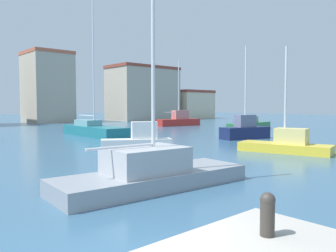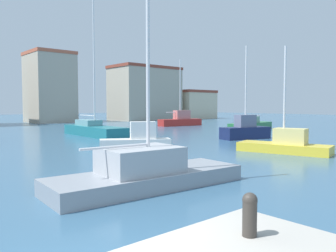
{
  "view_description": "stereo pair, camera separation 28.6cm",
  "coord_description": "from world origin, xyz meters",
  "px_view_note": "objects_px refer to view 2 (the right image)",
  "views": [
    {
      "loc": [
        -2.48,
        -3.95,
        2.7
      ],
      "look_at": [
        15.16,
        15.96,
        1.07
      ],
      "focal_mm": 36.61,
      "sensor_mm": 36.0,
      "label": 1
    },
    {
      "loc": [
        -2.27,
        -4.14,
        2.7
      ],
      "look_at": [
        15.16,
        15.96,
        1.07
      ],
      "focal_mm": 36.61,
      "sensor_mm": 36.0,
      "label": 2
    }
  ],
  "objects_px": {
    "sailboat_yellow_distant_north": "(285,144)",
    "sailboat_navy_distant_east": "(245,130)",
    "motorboat_green_inner_mooring": "(250,125)",
    "sailboat_red_far_right": "(180,120)",
    "sailboat_teal_outer_mooring": "(94,129)",
    "motorboat_white_center_channel": "(137,142)",
    "sailboat_grey_behind_lamppost": "(146,172)",
    "mooring_bollard": "(250,213)"
  },
  "relations": [
    {
      "from": "sailboat_yellow_distant_north",
      "to": "sailboat_navy_distant_east",
      "type": "bearing_deg",
      "value": 52.48
    },
    {
      "from": "motorboat_green_inner_mooring",
      "to": "sailboat_red_far_right",
      "type": "relative_size",
      "value": 0.86
    },
    {
      "from": "sailboat_teal_outer_mooring",
      "to": "sailboat_yellow_distant_north",
      "type": "distance_m",
      "value": 17.02
    },
    {
      "from": "motorboat_white_center_channel",
      "to": "sailboat_navy_distant_east",
      "type": "height_order",
      "value": "sailboat_navy_distant_east"
    },
    {
      "from": "sailboat_grey_behind_lamppost",
      "to": "motorboat_green_inner_mooring",
      "type": "bearing_deg",
      "value": 28.67
    },
    {
      "from": "motorboat_white_center_channel",
      "to": "sailboat_grey_behind_lamppost",
      "type": "distance_m",
      "value": 8.55
    },
    {
      "from": "sailboat_grey_behind_lamppost",
      "to": "sailboat_red_far_right",
      "type": "xyz_separation_m",
      "value": [
        23.83,
        23.9,
        0.2
      ]
    },
    {
      "from": "sailboat_teal_outer_mooring",
      "to": "mooring_bollard",
      "type": "bearing_deg",
      "value": -114.38
    },
    {
      "from": "sailboat_red_far_right",
      "to": "sailboat_navy_distant_east",
      "type": "distance_m",
      "value": 18.04
    },
    {
      "from": "motorboat_green_inner_mooring",
      "to": "sailboat_red_far_right",
      "type": "xyz_separation_m",
      "value": [
        -0.41,
        10.64,
        0.17
      ]
    },
    {
      "from": "sailboat_teal_outer_mooring",
      "to": "motorboat_white_center_channel",
      "type": "relative_size",
      "value": 3.35
    },
    {
      "from": "mooring_bollard",
      "to": "sailboat_grey_behind_lamppost",
      "type": "bearing_deg",
      "value": 64.38
    },
    {
      "from": "mooring_bollard",
      "to": "sailboat_yellow_distant_north",
      "type": "height_order",
      "value": "sailboat_yellow_distant_north"
    },
    {
      "from": "sailboat_grey_behind_lamppost",
      "to": "sailboat_navy_distant_east",
      "type": "distance_m",
      "value": 17.62
    },
    {
      "from": "mooring_bollard",
      "to": "sailboat_teal_outer_mooring",
      "type": "height_order",
      "value": "sailboat_teal_outer_mooring"
    },
    {
      "from": "sailboat_red_far_right",
      "to": "sailboat_teal_outer_mooring",
      "type": "bearing_deg",
      "value": -159.96
    },
    {
      "from": "sailboat_red_far_right",
      "to": "sailboat_yellow_distant_north",
      "type": "distance_m",
      "value": 25.94
    },
    {
      "from": "sailboat_grey_behind_lamppost",
      "to": "sailboat_red_far_right",
      "type": "relative_size",
      "value": 0.96
    },
    {
      "from": "mooring_bollard",
      "to": "sailboat_yellow_distant_north",
      "type": "distance_m",
      "value": 15.86
    },
    {
      "from": "sailboat_red_far_right",
      "to": "motorboat_white_center_channel",
      "type": "bearing_deg",
      "value": -138.6
    },
    {
      "from": "sailboat_yellow_distant_north",
      "to": "sailboat_red_far_right",
      "type": "bearing_deg",
      "value": 60.25
    },
    {
      "from": "motorboat_green_inner_mooring",
      "to": "sailboat_yellow_distant_north",
      "type": "relative_size",
      "value": 1.24
    },
    {
      "from": "sailboat_grey_behind_lamppost",
      "to": "mooring_bollard",
      "type": "bearing_deg",
      "value": -115.62
    },
    {
      "from": "motorboat_green_inner_mooring",
      "to": "sailboat_navy_distant_east",
      "type": "relative_size",
      "value": 1.01
    },
    {
      "from": "motorboat_green_inner_mooring",
      "to": "motorboat_white_center_channel",
      "type": "xyz_separation_m",
      "value": [
        -19.47,
        -6.16,
        0.05
      ]
    },
    {
      "from": "motorboat_green_inner_mooring",
      "to": "motorboat_white_center_channel",
      "type": "height_order",
      "value": "motorboat_white_center_channel"
    },
    {
      "from": "sailboat_teal_outer_mooring",
      "to": "sailboat_navy_distant_east",
      "type": "distance_m",
      "value": 13.0
    },
    {
      "from": "motorboat_green_inner_mooring",
      "to": "sailboat_navy_distant_east",
      "type": "distance_m",
      "value": 10.06
    },
    {
      "from": "sailboat_teal_outer_mooring",
      "to": "motorboat_white_center_channel",
      "type": "xyz_separation_m",
      "value": [
        -3.29,
        -11.06,
        0.02
      ]
    },
    {
      "from": "sailboat_teal_outer_mooring",
      "to": "sailboat_yellow_distant_north",
      "type": "xyz_separation_m",
      "value": [
        2.89,
        -16.77,
        -0.1
      ]
    },
    {
      "from": "motorboat_white_center_channel",
      "to": "sailboat_navy_distant_east",
      "type": "bearing_deg",
      "value": 3.3
    },
    {
      "from": "sailboat_teal_outer_mooring",
      "to": "sailboat_navy_distant_east",
      "type": "bearing_deg",
      "value": -53.28
    },
    {
      "from": "sailboat_grey_behind_lamppost",
      "to": "sailboat_yellow_distant_north",
      "type": "xyz_separation_m",
      "value": [
        10.96,
        1.38,
        -0.05
      ]
    },
    {
      "from": "mooring_bollard",
      "to": "motorboat_white_center_channel",
      "type": "bearing_deg",
      "value": 59.77
    },
    {
      "from": "motorboat_green_inner_mooring",
      "to": "sailboat_navy_distant_east",
      "type": "xyz_separation_m",
      "value": [
        -8.41,
        -5.52,
        0.17
      ]
    },
    {
      "from": "sailboat_red_far_right",
      "to": "sailboat_yellow_distant_north",
      "type": "height_order",
      "value": "sailboat_red_far_right"
    },
    {
      "from": "motorboat_green_inner_mooring",
      "to": "sailboat_red_far_right",
      "type": "distance_m",
      "value": 10.65
    },
    {
      "from": "motorboat_white_center_channel",
      "to": "sailboat_red_far_right",
      "type": "height_order",
      "value": "sailboat_red_far_right"
    },
    {
      "from": "sailboat_grey_behind_lamppost",
      "to": "sailboat_yellow_distant_north",
      "type": "bearing_deg",
      "value": 7.19
    },
    {
      "from": "sailboat_grey_behind_lamppost",
      "to": "sailboat_red_far_right",
      "type": "height_order",
      "value": "sailboat_red_far_right"
    },
    {
      "from": "sailboat_yellow_distant_north",
      "to": "sailboat_teal_outer_mooring",
      "type": "bearing_deg",
      "value": 99.79
    },
    {
      "from": "motorboat_green_inner_mooring",
      "to": "sailboat_yellow_distant_north",
      "type": "xyz_separation_m",
      "value": [
        -13.29,
        -11.88,
        -0.07
      ]
    }
  ]
}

